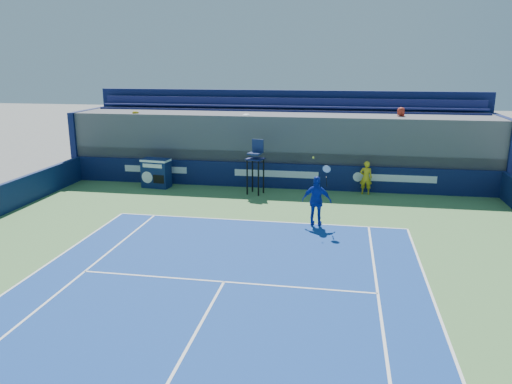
% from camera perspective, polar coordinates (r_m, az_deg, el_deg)
% --- Properties ---
extents(ball_person, '(0.57, 0.38, 1.53)m').
position_cam_1_polar(ball_person, '(23.10, 12.45, 1.61)').
color(ball_person, yellow).
rests_on(ball_person, apron).
extents(back_hoarding, '(20.40, 0.21, 1.20)m').
position_cam_1_polar(back_hoarding, '(23.74, 2.34, 1.86)').
color(back_hoarding, '#0B1541').
rests_on(back_hoarding, ground).
extents(match_clock, '(1.40, 0.88, 1.40)m').
position_cam_1_polar(match_clock, '(24.31, -11.34, 2.23)').
color(match_clock, '#0F1E4D').
rests_on(match_clock, ground).
extents(umpire_chair, '(0.86, 0.86, 2.48)m').
position_cam_1_polar(umpire_chair, '(22.49, -0.03, 3.56)').
color(umpire_chair, black).
rests_on(umpire_chair, ground).
extents(tennis_player, '(1.12, 0.56, 2.57)m').
position_cam_1_polar(tennis_player, '(18.34, 6.96, -1.01)').
color(tennis_player, '#132EA2').
rests_on(tennis_player, apron).
extents(stadium_seating, '(21.00, 4.05, 4.40)m').
position_cam_1_polar(stadium_seating, '(25.50, 2.96, 5.57)').
color(stadium_seating, '#535358').
rests_on(stadium_seating, ground).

